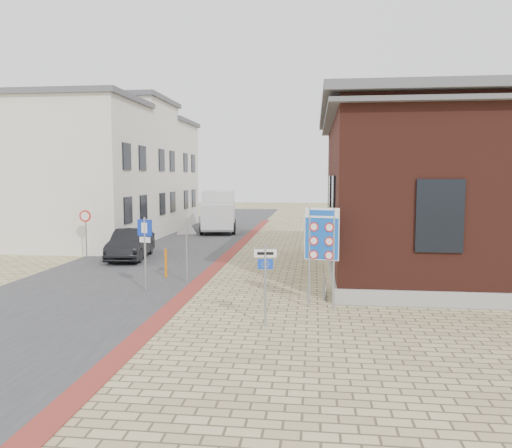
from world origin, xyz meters
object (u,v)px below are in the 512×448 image
at_px(parking_sign, 145,241).
at_px(bollard, 166,263).
at_px(sedan, 131,244).
at_px(border_sign, 322,236).
at_px(box_truck, 219,211).
at_px(essen_sign, 265,273).

height_order(parking_sign, bollard, parking_sign).
bearing_deg(sedan, border_sign, -49.49).
distance_m(box_truck, border_sign, 21.10).
relative_size(sedan, border_sign, 1.43).
height_order(sedan, bollard, sedan).
distance_m(border_sign, bollard, 7.32).
distance_m(box_truck, essen_sign, 22.58).
bearing_deg(sedan, essen_sign, -60.95).
relative_size(border_sign, bollard, 2.69).
bearing_deg(parking_sign, box_truck, 108.59).
bearing_deg(parking_sign, essen_sign, -22.34).
bearing_deg(parking_sign, bollard, 105.54).
height_order(border_sign, parking_sign, border_sign).
height_order(sedan, border_sign, border_sign).
relative_size(box_truck, border_sign, 1.91).
bearing_deg(box_truck, border_sign, -79.46).
relative_size(essen_sign, parking_sign, 0.85).
relative_size(sedan, bollard, 3.84).
relative_size(sedan, essen_sign, 1.98).
height_order(sedan, parking_sign, parking_sign).
xyz_separation_m(essen_sign, parking_sign, (-4.50, 3.50, 0.33)).
height_order(box_truck, border_sign, border_sign).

